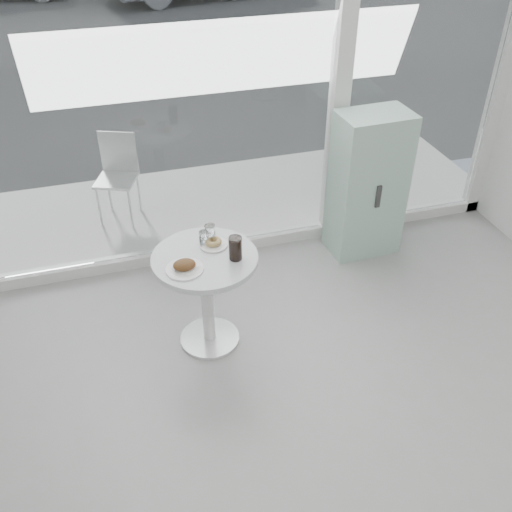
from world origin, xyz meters
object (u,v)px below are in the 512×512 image
object	(u,v)px
plate_donut	(213,243)
water_tumbler_b	(210,234)
water_tumbler_a	(204,239)
mint_cabinet	(367,185)
patio_chair	(117,171)
cola_glass	(235,249)
main_table	(206,282)
plate_fritter	(185,266)

from	to	relation	value
plate_donut	water_tumbler_b	world-z (taller)	water_tumbler_b
plate_donut	water_tumbler_a	distance (m)	0.07
mint_cabinet	patio_chair	distance (m)	2.32
plate_donut	cola_glass	world-z (taller)	cola_glass
main_table	mint_cabinet	bearing A→B (deg)	26.51
patio_chair	plate_donut	xyz separation A→B (m)	(0.52, -1.81, 0.28)
patio_chair	plate_donut	distance (m)	1.90
plate_fritter	water_tumbler_a	xyz separation A→B (m)	(0.18, 0.24, 0.02)
cola_glass	plate_fritter	bearing A→B (deg)	-176.08
mint_cabinet	water_tumbler_a	world-z (taller)	mint_cabinet
plate_donut	cola_glass	bearing A→B (deg)	-60.79
mint_cabinet	cola_glass	distance (m)	1.66
main_table	water_tumbler_b	distance (m)	0.33
mint_cabinet	plate_fritter	bearing A→B (deg)	-155.05
plate_fritter	cola_glass	size ratio (longest dim) A/B	1.46
water_tumbler_b	cola_glass	bearing A→B (deg)	-64.99
water_tumbler_b	plate_fritter	bearing A→B (deg)	-130.35
main_table	plate_donut	xyz separation A→B (m)	(0.09, 0.11, 0.24)
main_table	water_tumbler_a	xyz separation A→B (m)	(0.03, 0.13, 0.27)
plate_fritter	plate_donut	xyz separation A→B (m)	(0.24, 0.22, -0.01)
patio_chair	water_tumbler_b	bearing A→B (deg)	-51.27
plate_fritter	plate_donut	distance (m)	0.32
plate_donut	patio_chair	bearing A→B (deg)	105.90
main_table	patio_chair	xyz separation A→B (m)	(-0.43, 1.92, -0.04)
main_table	plate_donut	world-z (taller)	plate_donut
main_table	water_tumbler_b	xyz separation A→B (m)	(0.08, 0.16, 0.28)
water_tumbler_b	cola_glass	xyz separation A→B (m)	(0.12, -0.25, 0.02)
plate_fritter	plate_donut	bearing A→B (deg)	42.28
plate_fritter	plate_donut	size ratio (longest dim) A/B	1.24
patio_chair	plate_fritter	world-z (taller)	patio_chair
main_table	water_tumbler_a	distance (m)	0.30
mint_cabinet	water_tumbler_b	bearing A→B (deg)	-159.76
mint_cabinet	patio_chair	world-z (taller)	mint_cabinet
mint_cabinet	cola_glass	bearing A→B (deg)	-150.28
plate_donut	main_table	bearing A→B (deg)	-128.32
plate_fritter	plate_donut	world-z (taller)	plate_fritter
mint_cabinet	plate_donut	size ratio (longest dim) A/B	6.44
cola_glass	main_table	bearing A→B (deg)	156.79
mint_cabinet	water_tumbler_a	bearing A→B (deg)	-159.52
plate_donut	mint_cabinet	bearing A→B (deg)	24.46
mint_cabinet	cola_glass	size ratio (longest dim) A/B	7.61
cola_glass	water_tumbler_a	bearing A→B (deg)	127.31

